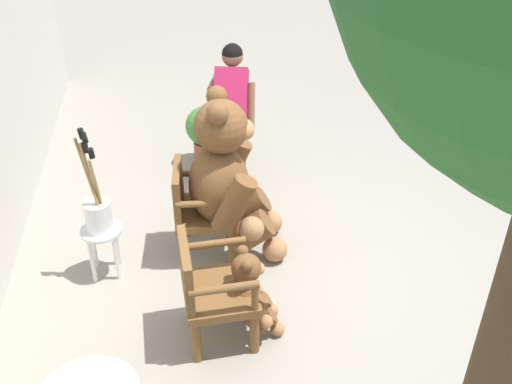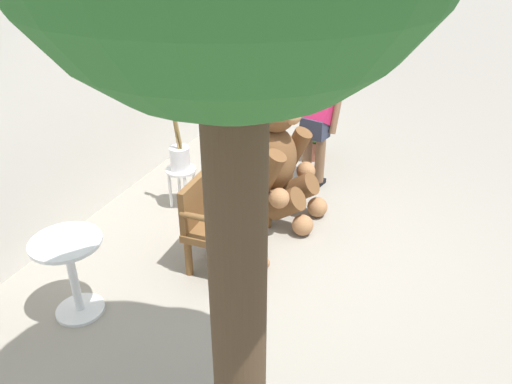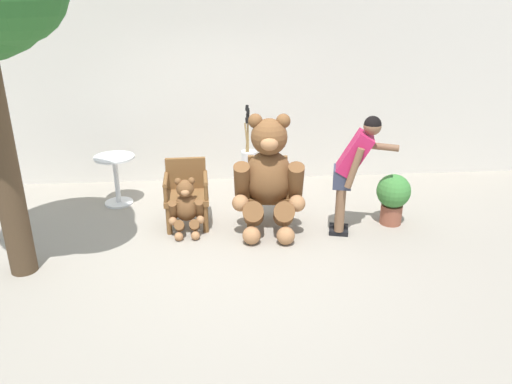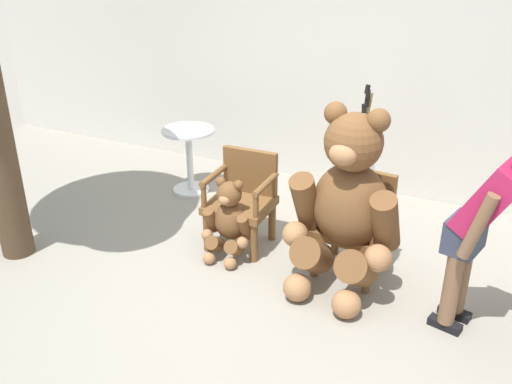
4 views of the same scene
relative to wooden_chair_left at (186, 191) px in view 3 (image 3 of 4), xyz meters
name	(u,v)px [view 3 (image 3 of 4)]	position (x,y,z in m)	size (l,w,h in m)	color
ground_plane	(229,246)	(0.53, -0.67, -0.46)	(60.00, 60.00, 0.00)	gray
back_wall	(223,92)	(0.53, 1.73, 0.94)	(10.00, 0.16, 2.80)	beige
wooden_chair_left	(186,191)	(0.00, 0.00, 0.00)	(0.58, 0.54, 0.86)	brown
wooden_chair_right	(268,189)	(1.05, 0.00, 0.00)	(0.61, 0.57, 0.86)	brown
teddy_bear_large	(269,176)	(1.04, -0.26, 0.28)	(0.91, 0.89, 1.51)	brown
teddy_bear_small	(186,207)	(0.00, -0.28, -0.10)	(0.44, 0.42, 0.74)	brown
person_visitor	(353,165)	(2.05, -0.43, 0.45)	(0.85, 0.48, 1.52)	black
white_stool	(249,175)	(0.87, 0.83, -0.11)	(0.34, 0.34, 0.46)	white
brush_bucket	(249,156)	(0.86, 0.83, 0.19)	(0.22, 0.22, 0.93)	white
round_side_table	(116,175)	(-1.03, 0.75, -0.01)	(0.56, 0.56, 0.72)	silver
potted_plant	(393,196)	(2.68, -0.20, -0.07)	(0.44, 0.44, 0.68)	brown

